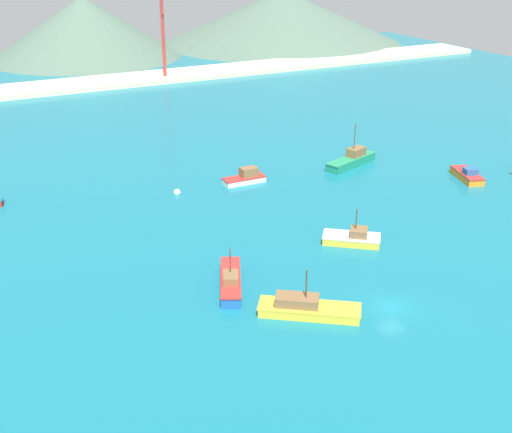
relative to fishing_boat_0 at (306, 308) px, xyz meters
The scene contains 12 objects.
ground 28.49m from the fishing_boat_0, 71.69° to the left, with size 260.00×280.00×0.50m.
fishing_boat_0 is the anchor object (origin of this frame).
fishing_boat_2 40.57m from the fishing_boat_0, 72.39° to the left, with size 6.82×2.59×2.43m.
fishing_boat_4 50.50m from the fishing_boat_0, 27.86° to the left, with size 4.88×7.86×2.14m.
fishing_boat_6 49.80m from the fishing_boat_0, 49.70° to the left, with size 11.32×6.25×7.24m.
fishing_boat_8 18.87m from the fishing_boat_0, 40.36° to the left, with size 7.66×7.02×4.71m.
fishing_boat_9 9.97m from the fishing_boat_0, 116.98° to the left, with size 6.20×9.88×4.65m.
buoy_0 39.14m from the fishing_boat_0, 88.75° to the left, with size 1.09×1.09×1.09m.
beach_strip 121.74m from the fishing_boat_0, 85.79° to the left, with size 247.00×14.34×1.20m, color beige.
hill_central 164.43m from the fishing_boat_0, 83.33° to the left, with size 58.35×58.35×18.64m.
hill_east 184.33m from the fishing_boat_0, 61.30° to the left, with size 83.41×83.41×18.01m.
radio_tower 123.11m from the fishing_boat_0, 76.44° to the left, with size 2.78×2.22×27.79m.
Camera 1 is at (-41.73, -48.72, 37.09)m, focal length 47.47 mm.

